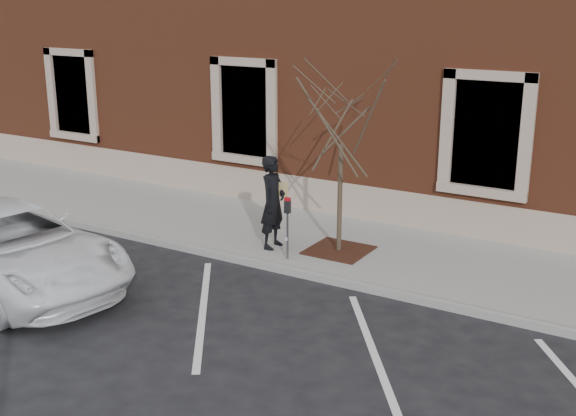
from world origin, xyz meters
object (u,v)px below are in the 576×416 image
Objects in this scene: sapling at (342,114)px; white_truck at (9,248)px; parking_meter at (287,217)px; man at (273,202)px.

sapling is 0.76× the size of white_truck.
parking_meter is at bearing -38.21° from white_truck.
sapling is 6.65m from white_truck.
parking_meter is at bearing -124.40° from sapling.
man reaches higher than parking_meter.
man is 0.36× the size of white_truck.
man is 2.29m from sapling.
man is at bearing -159.01° from sapling.
man is 0.78m from parking_meter.
white_truck is (-4.47, -4.40, -2.21)m from sapling.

